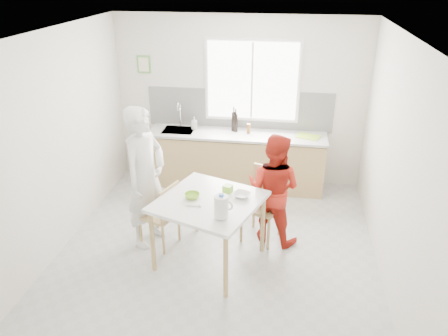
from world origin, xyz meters
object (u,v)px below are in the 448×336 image
Objects in this scene: person_red at (273,189)px; bowl_white at (241,195)px; bowl_green at (192,196)px; chair_left at (163,213)px; person_white at (145,178)px; wine_bottle_a at (234,121)px; wine_bottle_b at (236,123)px; dining_table at (209,207)px; milk_jug at (222,206)px; chair_far at (264,200)px.

person_red is 0.61m from bowl_white.
chair_left is at bearing 154.30° from bowl_green.
person_white is 2.08m from wine_bottle_a.
person_white reaches higher than person_red.
person_red reaches higher than bowl_green.
bowl_white is 0.67× the size of wine_bottle_b.
chair_left is 4.41× the size of bowl_white.
dining_table is 4.44× the size of wine_bottle_a.
bowl_green is 0.65× the size of milk_jug.
bowl_green is at bearing 52.04° from person_red.
person_red is 1.11m from bowl_green.
dining_table is 0.95× the size of person_red.
person_red is at bearing -65.87° from wine_bottle_b.
person_white reaches higher than bowl_white.
bowl_white is 2.07m from wine_bottle_b.
wine_bottle_b reaches higher than chair_left.
milk_jug is at bearing -91.35° from chair_far.
wine_bottle_a is at bearing 139.81° from wine_bottle_b.
wine_bottle_b is at bearing 130.80° from chair_far.
bowl_white is at bearing 11.18° from bowl_green.
chair_far is 1.20m from milk_jug.
wine_bottle_b is (-0.58, 1.51, 0.53)m from chair_far.
person_white is 10.37× the size of bowl_green.
wine_bottle_b is at bearing -46.09° from person_red.
dining_table is 0.41m from bowl_white.
wine_bottle_b reaches higher than dining_table.
wine_bottle_a is 1.07× the size of wine_bottle_b.
dining_table is 0.24m from bowl_green.
chair_far is 0.66× the size of person_red.
wine_bottle_a is (-0.22, 2.57, 0.08)m from milk_jug.
dining_table is 0.92m from chair_far.
wine_bottle_b is (-0.34, 2.03, 0.19)m from bowl_white.
person_white is 5.79× the size of wine_bottle_a.
chair_far is at bearing 65.24° from bowl_white.
person_red is at bearing -2.57° from chair_far.
wine_bottle_b reaches higher than milk_jug.
bowl_green is (0.66, -0.29, -0.04)m from person_white.
chair_far is (0.61, 0.66, -0.23)m from dining_table.
bowl_green is 0.58m from bowl_white.
bowl_green is at bearing -93.95° from person_white.
person_white is at bearing 160.22° from dining_table.
wine_bottle_a is at bearing 131.58° from chair_far.
wine_bottle_a is (-0.01, 2.20, 0.31)m from dining_table.
person_white is (-1.48, -0.34, 0.39)m from chair_far.
chair_left is 1.44m from person_red.
chair_left is at bearing -141.40° from chair_far.
chair_left is 4.98× the size of bowl_green.
chair_far is at bearing 88.65° from milk_jug.
milk_jug is 2.58m from wine_bottle_a.
person_white is at bearing 30.29° from person_red.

